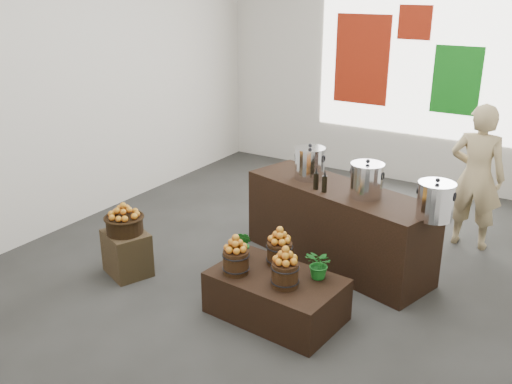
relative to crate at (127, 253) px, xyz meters
The scene contains 24 objects.
ground 1.84m from the crate, 41.42° to the left, with size 7.00×7.00×0.00m, color #323330.
back_wall 5.20m from the crate, 73.80° to the left, with size 6.00×0.04×4.00m, color beige.
back_opening 5.27m from the crate, 70.41° to the left, with size 3.20×0.02×2.40m, color white.
deco_red_left 5.02m from the crate, 80.68° to the left, with size 0.90×0.04×1.40m, color #991F0B.
deco_green_right 5.40m from the crate, 64.13° to the left, with size 0.70×0.04×1.00m, color #127617.
deco_red_upper 5.42m from the crate, 71.47° to the left, with size 0.50×0.04×0.50m, color #991F0B.
crate is the anchor object (origin of this frame).
wicker_basket 0.34m from the crate, ahead, with size 0.40×0.40×0.18m, color black.
apples_in_basket 0.51m from the crate, ahead, with size 0.31×0.31×0.17m, color #A30519, non-canonical shape.
display_table 1.84m from the crate, ahead, with size 1.25×0.77×0.43m, color black.
apple_bucket_front_left 1.50m from the crate, ahead, with size 0.25×0.25×0.23m, color #381F0F.
apples_in_bucket_front_left 1.55m from the crate, ahead, with size 0.19×0.19×0.17m, color #A30519, non-canonical shape.
apple_bucket_front_right 2.01m from the crate, ahead, with size 0.25×0.25×0.23m, color #381F0F.
apples_in_bucket_front_right 2.05m from the crate, ahead, with size 0.19×0.19×0.17m, color #A30519, non-canonical shape.
apple_bucket_rear 1.80m from the crate, 11.95° to the left, with size 0.25×0.25×0.23m, color #381F0F.
apples_in_bucket_rear 1.84m from the crate, 11.95° to the left, with size 0.19×0.19×0.17m, color #A30519, non-canonical shape.
herb_garnish_right 2.25m from the crate, ahead, with size 0.27×0.23×0.30m, color #15661C.
herb_garnish_left 1.44m from the crate, 11.74° to the left, with size 0.16×0.13×0.30m, color #15661C.
counter 2.39m from the crate, 38.40° to the left, with size 2.25×0.71×0.92m, color black.
stock_pot_left 2.30m from the crate, 48.42° to the left, with size 0.35×0.35×0.35m, color silver.
stock_pot_center 2.74m from the crate, 32.01° to the left, with size 0.35×0.35×0.35m, color silver.
stock_pot_right 3.32m from the crate, 21.15° to the left, with size 0.35×0.35×0.35m, color silver.
oil_cruets 2.34m from the crate, 34.98° to the left, with size 0.16×0.06×0.26m, color black, non-canonical shape.
shopper 4.18m from the crate, 42.27° to the left, with size 0.65×0.42×1.77m, color tan.
Camera 1 is at (2.85, -5.28, 3.09)m, focal length 40.00 mm.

